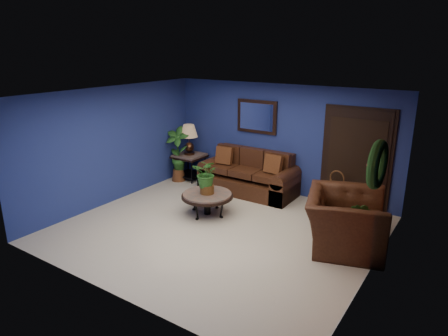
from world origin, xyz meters
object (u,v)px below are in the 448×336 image
Objects in this scene: coffee_table at (207,196)px; table_lamp at (189,136)px; sofa at (250,178)px; side_chair at (334,188)px; end_table at (190,160)px; armchair at (345,221)px.

table_lamp reaches higher than coffee_table.
sofa is 1.93m from table_lamp.
side_chair is at bearing 0.76° from sofa.
side_chair is at bearing 0.93° from table_lamp.
end_table is at bearing 137.11° from coffee_table.
end_table is at bearing 55.62° from armchair.
coffee_table is 1.46× the size of end_table.
table_lamp reaches higher than sofa.
sofa is 2.67× the size of side_chair.
side_chair is at bearing 8.34° from armchair.
sofa is 3.05m from armchair.
armchair is (2.69, -1.43, 0.14)m from sofa.
coffee_table is 2.63m from side_chair.
armchair is (2.74, 0.19, 0.08)m from coffee_table.
armchair is (4.45, -1.40, -0.66)m from table_lamp.
side_chair is 1.62m from armchair.
table_lamp is at bearing 137.11° from coffee_table.
table_lamp is 3.82m from side_chair.
end_table reaches higher than coffee_table.
side_chair is at bearing 38.77° from coffee_table.
table_lamp is at bearing -178.88° from sofa.
end_table is (-1.76, -0.03, 0.17)m from sofa.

